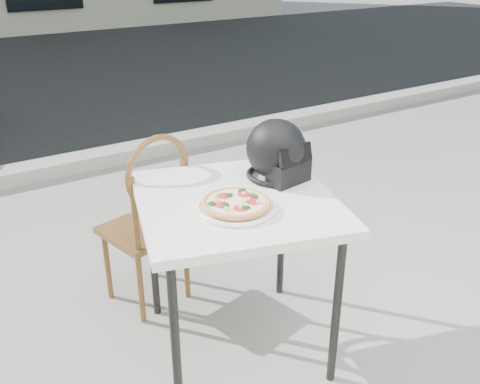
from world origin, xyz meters
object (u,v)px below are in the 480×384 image
cafe_chair_main (150,213)px  cafe_table_main (236,213)px  pizza (236,203)px  plate (236,207)px  helmet (277,153)px

cafe_chair_main → cafe_table_main: bearing=97.7°
pizza → cafe_chair_main: size_ratio=0.37×
cafe_table_main → cafe_chair_main: (-0.20, 0.52, -0.18)m
plate → helmet: bearing=28.5°
helmet → plate: bearing=-160.4°
helmet → cafe_chair_main: (-0.48, 0.43, -0.38)m
cafe_table_main → cafe_chair_main: cafe_chair_main is taller
cafe_table_main → pizza: bearing=-122.0°
pizza → cafe_chair_main: bearing=103.0°
pizza → helmet: helmet is taller
cafe_table_main → helmet: (0.28, 0.09, 0.20)m
cafe_table_main → helmet: helmet is taller
pizza → plate: bearing=-86.2°
cafe_table_main → pizza: size_ratio=2.81×
cafe_table_main → cafe_chair_main: bearing=111.2°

